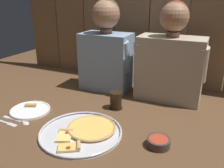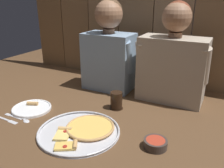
% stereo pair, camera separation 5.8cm
% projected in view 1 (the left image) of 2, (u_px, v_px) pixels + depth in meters
% --- Properties ---
extents(ground_plane, '(3.20, 3.20, 0.00)m').
position_uv_depth(ground_plane, '(108.00, 122.00, 1.26)').
color(ground_plane, brown).
extents(pizza_tray, '(0.41, 0.41, 0.03)m').
position_uv_depth(pizza_tray, '(84.00, 131.00, 1.16)').
color(pizza_tray, silver).
rests_on(pizza_tray, ground).
extents(dinner_plate, '(0.23, 0.23, 0.03)m').
position_uv_depth(dinner_plate, '(30.00, 110.00, 1.37)').
color(dinner_plate, white).
rests_on(dinner_plate, ground).
extents(drinking_glass, '(0.08, 0.08, 0.10)m').
position_uv_depth(drinking_glass, '(116.00, 100.00, 1.39)').
color(drinking_glass, black).
rests_on(drinking_glass, ground).
extents(dipping_bowl, '(0.11, 0.11, 0.04)m').
position_uv_depth(dipping_bowl, '(158.00, 142.00, 1.05)').
color(dipping_bowl, '#3D332D').
rests_on(dipping_bowl, ground).
extents(table_fork, '(0.13, 0.02, 0.01)m').
position_uv_depth(table_fork, '(11.00, 118.00, 1.29)').
color(table_fork, silver).
rests_on(table_fork, ground).
extents(table_knife, '(0.16, 0.02, 0.01)m').
position_uv_depth(table_knife, '(6.00, 122.00, 1.25)').
color(table_knife, silver).
rests_on(table_knife, ground).
extents(table_spoon, '(0.14, 0.06, 0.01)m').
position_uv_depth(table_spoon, '(24.00, 121.00, 1.26)').
color(table_spoon, silver).
rests_on(table_spoon, ground).
extents(diner_left, '(0.38, 0.21, 0.62)m').
position_uv_depth(diner_left, '(106.00, 48.00, 1.62)').
color(diner_left, '#849EB7').
rests_on(diner_left, ground).
extents(diner_right, '(0.44, 0.21, 0.61)m').
position_uv_depth(diner_right, '(171.00, 58.00, 1.45)').
color(diner_right, '#B2A38E').
rests_on(diner_right, ground).
extents(wooden_backdrop_wall, '(2.19, 0.03, 1.11)m').
position_uv_depth(wooden_backdrop_wall, '(151.00, 8.00, 1.67)').
color(wooden_backdrop_wall, brown).
rests_on(wooden_backdrop_wall, ground).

